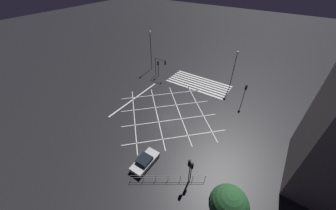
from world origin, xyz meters
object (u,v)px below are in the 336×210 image
at_px(street_lamp_east, 150,42).
at_px(street_lamp_west, 235,61).
at_px(street_tree_near, 228,205).
at_px(traffic_light_se_main, 161,64).
at_px(traffic_light_sw_cross, 245,91).
at_px(traffic_light_nw_main, 189,167).
at_px(traffic_light_nw_cross, 192,168).
at_px(waiting_car, 145,161).
at_px(traffic_light_se_cross, 158,66).

relative_size(street_lamp_east, street_lamp_west, 1.14).
height_order(street_lamp_west, street_tree_near, street_lamp_west).
height_order(traffic_light_se_main, traffic_light_sw_cross, traffic_light_se_main).
height_order(traffic_light_nw_main, traffic_light_nw_cross, traffic_light_nw_main).
distance_m(traffic_light_nw_main, waiting_car, 6.45).
xyz_separation_m(traffic_light_nw_cross, street_lamp_west, (3.20, -23.38, 3.54)).
xyz_separation_m(traffic_light_se_cross, traffic_light_nw_cross, (-18.74, 19.05, -0.23)).
distance_m(traffic_light_se_cross, traffic_light_sw_cross, 19.40).
height_order(traffic_light_se_main, street_lamp_east, street_lamp_east).
distance_m(traffic_light_se_main, traffic_light_sw_cross, 18.62).
xyz_separation_m(traffic_light_se_main, waiting_car, (-11.89, 20.28, -2.73)).
height_order(traffic_light_nw_main, traffic_light_se_main, traffic_light_se_main).
relative_size(traffic_light_se_cross, waiting_car, 0.89).
bearing_deg(traffic_light_nw_cross, street_lamp_west, 7.80).
distance_m(traffic_light_nw_cross, traffic_light_sw_cross, 18.79).
relative_size(traffic_light_se_cross, traffic_light_sw_cross, 0.87).
relative_size(traffic_light_nw_main, traffic_light_sw_cross, 0.98).
distance_m(traffic_light_se_cross, waiting_car, 24.05).
bearing_deg(traffic_light_sw_cross, street_lamp_west, -140.07).
xyz_separation_m(traffic_light_nw_main, street_lamp_east, (22.31, -21.75, 3.71)).
xyz_separation_m(street_lamp_east, waiting_car, (-16.40, 22.68, -6.14)).
bearing_deg(street_tree_near, traffic_light_se_main, -43.11).
bearing_deg(traffic_light_se_cross, traffic_light_sw_cross, 89.19).
relative_size(traffic_light_nw_main, street_lamp_east, 0.46).
xyz_separation_m(traffic_light_se_cross, traffic_light_se_main, (-0.78, 0.05, 0.62)).
bearing_deg(traffic_light_nw_cross, traffic_light_sw_cross, -1.98).
height_order(traffic_light_nw_cross, street_lamp_west, street_lamp_west).
relative_size(street_lamp_east, waiting_car, 2.17).
height_order(traffic_light_se_cross, traffic_light_nw_cross, traffic_light_se_cross).
bearing_deg(traffic_light_se_main, traffic_light_nw_cross, -46.60).
bearing_deg(street_lamp_east, waiting_car, 125.88).
relative_size(traffic_light_se_cross, traffic_light_se_main, 0.84).
xyz_separation_m(traffic_light_nw_main, traffic_light_se_main, (17.79, -19.36, 0.30)).
bearing_deg(traffic_light_se_cross, traffic_light_se_main, 86.31).
distance_m(traffic_light_se_cross, street_tree_near, 31.97).
bearing_deg(traffic_light_sw_cross, traffic_light_nw_cross, -1.98).
bearing_deg(traffic_light_sw_cross, waiting_car, -18.54).
bearing_deg(waiting_car, traffic_light_nw_main, -81.09).
height_order(traffic_light_se_cross, traffic_light_nw_main, traffic_light_nw_main).
xyz_separation_m(traffic_light_se_cross, traffic_light_nw_main, (-18.57, 19.41, 0.32)).
relative_size(street_lamp_west, waiting_car, 1.91).
xyz_separation_m(traffic_light_sw_cross, street_lamp_west, (3.85, -4.60, 2.93)).
height_order(traffic_light_sw_cross, street_tree_near, street_tree_near).
bearing_deg(street_lamp_east, traffic_light_se_cross, 147.87).
relative_size(street_lamp_west, street_tree_near, 1.39).
bearing_deg(street_lamp_west, street_lamp_east, 5.87).
bearing_deg(traffic_light_se_main, street_tree_near, -43.11).
height_order(street_lamp_east, street_tree_near, street_lamp_east).
xyz_separation_m(traffic_light_se_cross, street_lamp_east, (3.74, -2.35, 4.03)).
distance_m(traffic_light_se_cross, traffic_light_nw_cross, 26.72).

